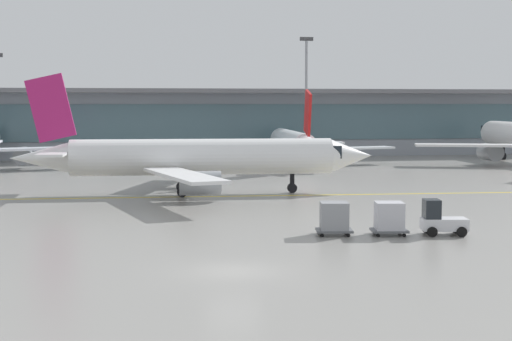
{
  "coord_description": "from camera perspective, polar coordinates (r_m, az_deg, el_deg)",
  "views": [
    {
      "loc": [
        -5.64,
        -35.64,
        7.73
      ],
      "look_at": [
        4.59,
        18.65,
        3.0
      ],
      "focal_mm": 56.01,
      "sensor_mm": 36.0,
      "label": 1
    }
  ],
  "objects": [
    {
      "name": "ground_plane",
      "position": [
        36.91,
        -1.65,
        -7.2
      ],
      "size": [
        400.0,
        400.0,
        0.0
      ],
      "primitive_type": "plane",
      "color": "gray"
    },
    {
      "name": "taxiway_centreline_stripe",
      "position": [
        65.74,
        -3.63,
        -1.87
      ],
      "size": [
        109.76,
        8.01,
        0.01
      ],
      "primitive_type": "cube",
      "rotation": [
        0.0,
        0.0,
        -0.07
      ],
      "color": "yellow",
      "rests_on": "ground_plane"
    },
    {
      "name": "taxiing_regional_jet",
      "position": [
        67.41,
        -4.19,
        0.89
      ],
      "size": [
        30.6,
        28.39,
        10.13
      ],
      "rotation": [
        0.0,
        0.0,
        -0.07
      ],
      "color": "white",
      "rests_on": "ground_plane"
    },
    {
      "name": "terminal_concourse",
      "position": [
        114.09,
        -7.85,
        3.43
      ],
      "size": [
        180.0,
        11.0,
        9.6
      ],
      "color": "#8C939E",
      "rests_on": "ground_plane"
    },
    {
      "name": "cargo_dolly_trailing",
      "position": [
        46.75,
        5.61,
        -3.34
      ],
      "size": [
        2.36,
        1.96,
        1.94
      ],
      "rotation": [
        0.0,
        0.0,
        -0.18
      ],
      "color": "#595B60",
      "rests_on": "ground_plane"
    },
    {
      "name": "apron_light_mast_2",
      "position": [
        108.26,
        3.61,
        5.52
      ],
      "size": [
        1.8,
        0.36,
        16.46
      ],
      "color": "gray",
      "rests_on": "ground_plane"
    },
    {
      "name": "cargo_dolly_lead",
      "position": [
        47.18,
        9.5,
        -3.31
      ],
      "size": [
        2.36,
        1.96,
        1.94
      ],
      "rotation": [
        0.0,
        0.0,
        -0.18
      ],
      "color": "#595B60",
      "rests_on": "ground_plane"
    },
    {
      "name": "baggage_tug",
      "position": [
        47.79,
        13.03,
        -3.46
      ],
      "size": [
        2.81,
        2.01,
        2.1
      ],
      "rotation": [
        0.0,
        0.0,
        -0.18
      ],
      "color": "silver",
      "rests_on": "ground_plane"
    },
    {
      "name": "gate_airplane_2",
      "position": [
        99.06,
        2.6,
        2.01
      ],
      "size": [
        25.69,
        27.71,
        9.17
      ],
      "rotation": [
        0.0,
        0.0,
        1.5
      ],
      "color": "white",
      "rests_on": "ground_plane"
    }
  ]
}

